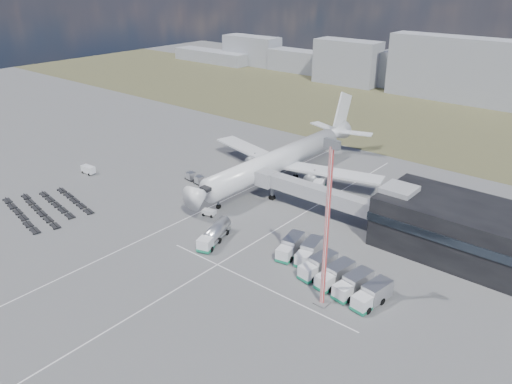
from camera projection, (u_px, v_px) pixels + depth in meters
The scene contains 16 objects.
ground at pixel (189, 223), 105.52m from camera, with size 420.00×420.00×0.00m, color #565659.
grass_strip at pixel (410, 116), 182.58m from camera, with size 420.00×90.00×0.01m, color #454529.
lane_markings at pixel (233, 232), 101.90m from camera, with size 47.12×110.00×0.01m.
terminal at pixel (460, 228), 92.20m from camera, with size 30.40×16.40×11.00m.
jet_bridge at pixel (307, 191), 108.46m from camera, with size 30.30×3.80×7.05m.
airliner at pixel (282, 159), 126.04m from camera, with size 51.59×64.53×17.62m.
skyline at pixel (491, 77), 197.25m from camera, with size 315.32×25.50×25.88m.
fuel_tanker at pixel (214, 234), 97.56m from camera, with size 5.75×10.68×3.36m.
pushback_tug at pixel (209, 213), 108.40m from camera, with size 2.86×1.61×1.33m, color silver.
utility_van at pixel (88, 170), 130.48m from camera, with size 3.94×1.78×2.13m, color silver.
catering_truck at pixel (319, 185), 120.50m from camera, with size 4.62×6.42×2.73m.
service_trucks_near at pixel (300, 249), 92.31m from camera, with size 7.85×8.86×3.12m.
service_trucks_far at pixel (344, 280), 83.20m from camera, with size 15.16×9.81×3.15m.
uld_row at pixel (204, 182), 122.71m from camera, with size 14.05×3.69×1.93m.
baggage_dollies at pixel (46, 207), 111.68m from camera, with size 23.30×16.59×0.68m.
floodlight_mast at pixel (327, 227), 74.39m from camera, with size 2.61×2.13×27.59m.
Camera 1 is at (70.91, -62.80, 49.04)m, focal length 35.00 mm.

